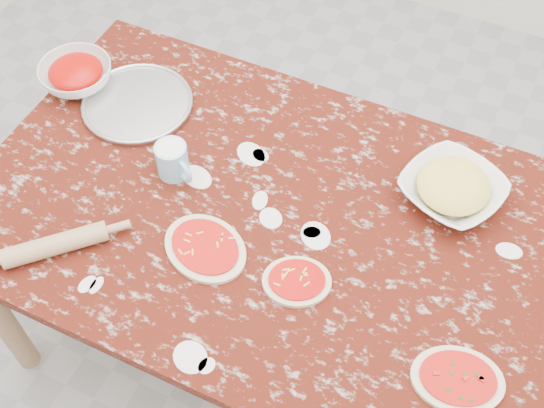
{
  "coord_description": "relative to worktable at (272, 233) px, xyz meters",
  "views": [
    {
      "loc": [
        0.44,
        -0.94,
        2.21
      ],
      "look_at": [
        0.0,
        0.0,
        0.8
      ],
      "focal_mm": 45.35,
      "sensor_mm": 36.0,
      "label": 1
    }
  ],
  "objects": [
    {
      "name": "pizza_right",
      "position": [
        0.56,
        -0.23,
        0.09
      ],
      "size": [
        0.24,
        0.21,
        0.02
      ],
      "color": "beige",
      "rests_on": "worktable"
    },
    {
      "name": "rolling_pin",
      "position": [
        -0.44,
        -0.33,
        0.11
      ],
      "size": [
        0.22,
        0.22,
        0.05
      ],
      "primitive_type": "cylinder",
      "rotation": [
        0.0,
        1.57,
        0.78
      ],
      "color": "tan",
      "rests_on": "worktable"
    },
    {
      "name": "flour_mug",
      "position": [
        -0.3,
        0.02,
        0.14
      ],
      "size": [
        0.12,
        0.09,
        0.1
      ],
      "color": "#89C4E8",
      "rests_on": "worktable"
    },
    {
      "name": "ground",
      "position": [
        0.0,
        0.0,
        -0.67
      ],
      "size": [
        4.0,
        4.0,
        0.0
      ],
      "primitive_type": "plane",
      "color": "gray"
    },
    {
      "name": "sauce_bowl",
      "position": [
        -0.74,
        0.2,
        0.12
      ],
      "size": [
        0.22,
        0.22,
        0.07
      ],
      "primitive_type": "imported",
      "rotation": [
        0.0,
        0.0,
        0.02
      ],
      "color": "white",
      "rests_on": "worktable"
    },
    {
      "name": "pizza_mid",
      "position": [
        0.14,
        -0.16,
        0.09
      ],
      "size": [
        0.21,
        0.2,
        0.02
      ],
      "color": "beige",
      "rests_on": "worktable"
    },
    {
      "name": "cheese_bowl",
      "position": [
        0.4,
        0.25,
        0.11
      ],
      "size": [
        0.33,
        0.33,
        0.06
      ],
      "primitive_type": "imported",
      "rotation": [
        0.0,
        0.0,
        -0.38
      ],
      "color": "white",
      "rests_on": "worktable"
    },
    {
      "name": "worktable",
      "position": [
        0.0,
        0.0,
        0.0
      ],
      "size": [
        1.6,
        1.0,
        0.75
      ],
      "color": "#3F1109",
      "rests_on": "ground"
    },
    {
      "name": "pizza_left",
      "position": [
        -0.11,
        -0.17,
        0.09
      ],
      "size": [
        0.27,
        0.24,
        0.02
      ],
      "color": "beige",
      "rests_on": "worktable"
    },
    {
      "name": "pizza_tray",
      "position": [
        -0.53,
        0.19,
        0.09
      ],
      "size": [
        0.34,
        0.34,
        0.01
      ],
      "primitive_type": "cylinder",
      "rotation": [
        0.0,
        0.0,
        -0.06
      ],
      "color": "#B2B2B7",
      "rests_on": "worktable"
    }
  ]
}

